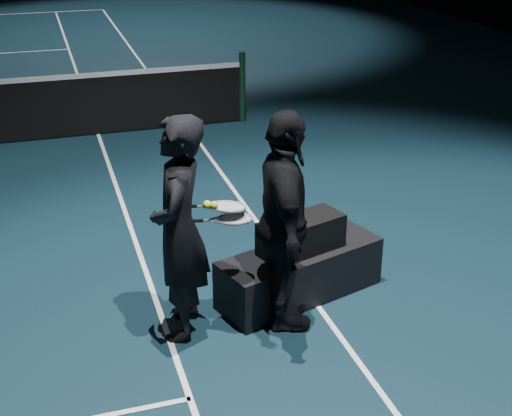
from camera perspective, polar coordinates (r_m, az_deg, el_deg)
The scene contains 9 objects.
net_post_right at distance 11.38m, azimuth -1.10°, elevation 9.63°, with size 0.10×0.10×1.10m, color black.
player_bench at distance 6.55m, azimuth 3.54°, elevation -5.20°, with size 1.56×0.52×0.47m, color black.
racket_bag at distance 6.36m, azimuth 3.63°, elevation -2.16°, with size 0.78×0.33×0.31m, color black.
bag_signature at distance 6.22m, azimuth 4.18°, elevation -2.82°, with size 0.36×0.00×0.10m, color white.
player_a at distance 5.73m, azimuth -6.15°, elevation -1.73°, with size 0.69×0.46×1.90m, color black.
player_b at distance 5.81m, azimuth 2.25°, elevation -1.23°, with size 1.12×0.46×1.90m, color black.
racket_lower at distance 5.73m, azimuth -1.68°, elevation -0.86°, with size 0.68×0.22×0.03m, color black, non-canonical shape.
racket_upper at distance 5.72m, azimuth -2.24°, elevation 0.12°, with size 0.68×0.22×0.03m, color black, non-canonical shape.
tennis_balls at distance 5.66m, azimuth -3.67°, elevation 0.43°, with size 0.12×0.10×0.12m, color #BFCF2B, non-canonical shape.
Camera 1 is at (3.32, -10.56, 3.47)m, focal length 50.00 mm.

